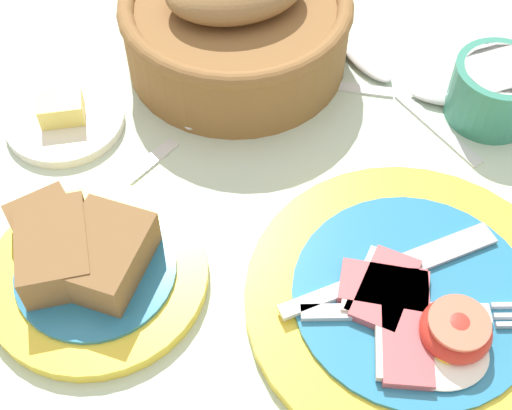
{
  "coord_description": "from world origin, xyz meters",
  "views": [
    {
      "loc": [
        -0.01,
        -0.26,
        0.49
      ],
      "look_at": [
        -0.02,
        0.09,
        0.02
      ],
      "focal_mm": 50.0,
      "sensor_mm": 36.0,
      "label": 1
    }
  ],
  "objects": [
    {
      "name": "breakfast_plate",
      "position": [
        0.1,
        0.01,
        0.01
      ],
      "size": [
        0.26,
        0.26,
        0.04
      ],
      "color": "yellow",
      "rests_on": "ground_plane"
    },
    {
      "name": "teaspoon_stray",
      "position": [
        -0.08,
        0.2,
        0.01
      ],
      "size": [
        0.14,
        0.16,
        0.01
      ],
      "rotation": [
        0.0,
        0.0,
        0.9
      ],
      "color": "silver",
      "rests_on": "ground_plane"
    },
    {
      "name": "ground_plane",
      "position": [
        0.0,
        0.0,
        0.0
      ],
      "size": [
        3.0,
        3.0,
        0.0
      ],
      "primitive_type": "plane",
      "color": "#B7CCB7"
    },
    {
      "name": "teaspoon_by_saucer",
      "position": [
        0.1,
        0.27,
        0.01
      ],
      "size": [
        0.13,
        0.17,
        0.01
      ],
      "rotation": [
        0.0,
        0.0,
        2.2
      ],
      "color": "silver",
      "rests_on": "ground_plane"
    },
    {
      "name": "sugar_cup",
      "position": [
        0.2,
        0.23,
        0.03
      ],
      "size": [
        0.08,
        0.08,
        0.06
      ],
      "color": "#337F6B",
      "rests_on": "ground_plane"
    },
    {
      "name": "butter_dish",
      "position": [
        -0.2,
        0.2,
        0.01
      ],
      "size": [
        0.11,
        0.11,
        0.03
      ],
      "color": "silver",
      "rests_on": "ground_plane"
    },
    {
      "name": "bread_basket",
      "position": [
        -0.05,
        0.29,
        0.05
      ],
      "size": [
        0.22,
        0.22,
        0.11
      ],
      "color": "brown",
      "rests_on": "ground_plane"
    },
    {
      "name": "bread_plate",
      "position": [
        -0.15,
        0.04,
        0.02
      ],
      "size": [
        0.17,
        0.17,
        0.05
      ],
      "color": "yellow",
      "rests_on": "ground_plane"
    },
    {
      "name": "teaspoon_near_cup",
      "position": [
        0.13,
        0.25,
        0.01
      ],
      "size": [
        0.19,
        0.05,
        0.01
      ],
      "rotation": [
        0.0,
        0.0,
        6.14
      ],
      "color": "silver",
      "rests_on": "ground_plane"
    }
  ]
}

